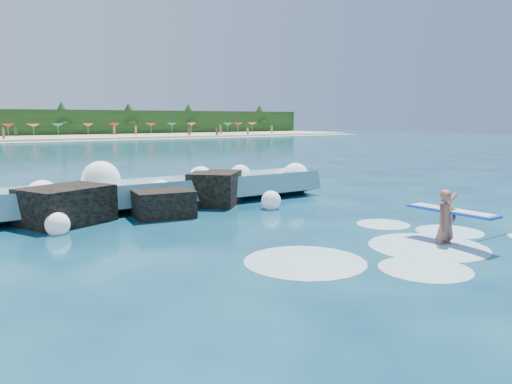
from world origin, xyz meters
The scene contains 6 objects.
ground centered at (0.00, 0.00, 0.00)m, with size 200.00×200.00×0.00m, color #082641.
breaking_wave centered at (-0.13, 7.74, 0.48)m, with size 16.08×2.59×1.39m.
rock_cluster centered at (-0.18, 6.48, 0.48)m, with size 8.63×3.46×1.51m.
surfer_with_board centered at (4.74, -2.15, 0.67)m, with size 0.92×2.95×1.81m.
wave_spray centered at (-0.59, 7.62, 0.89)m, with size 15.42×4.30×1.90m.
surf_foam centered at (3.35, -1.67, 0.00)m, with size 9.17×5.68×0.16m.
Camera 1 is at (-6.62, -9.90, 3.32)m, focal length 35.00 mm.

